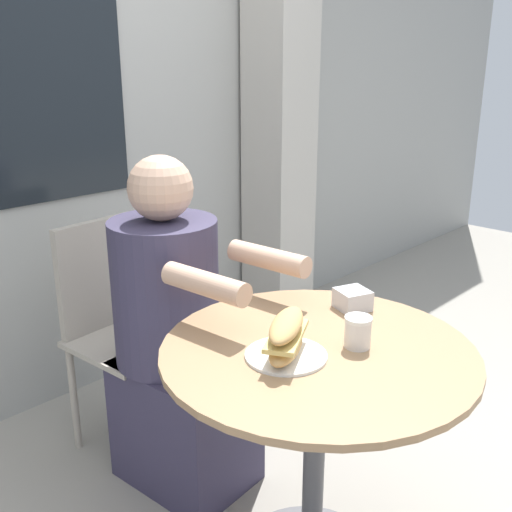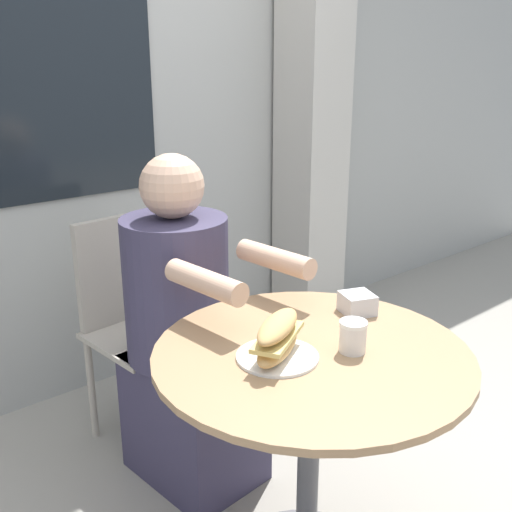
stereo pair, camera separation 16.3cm
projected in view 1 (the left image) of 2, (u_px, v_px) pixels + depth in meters
storefront_wall at (27, 66)px, 2.28m from camera, size 8.00×0.09×2.80m
lattice_pillar at (280, 106)px, 3.05m from camera, size 0.28×0.28×2.40m
cafe_table at (316, 409)px, 1.61m from camera, size 0.82×0.82×0.72m
diner_chair at (115, 314)px, 2.24m from camera, size 0.41×0.41×0.87m
seated_diner at (177, 349)px, 2.02m from camera, size 0.39×0.65×1.15m
sandwich_on_plate at (286, 339)px, 1.49m from camera, size 0.23×0.21×0.11m
drink_cup at (358, 332)px, 1.55m from camera, size 0.07×0.07×0.08m
napkin_box at (353, 299)px, 1.79m from camera, size 0.12×0.12×0.06m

